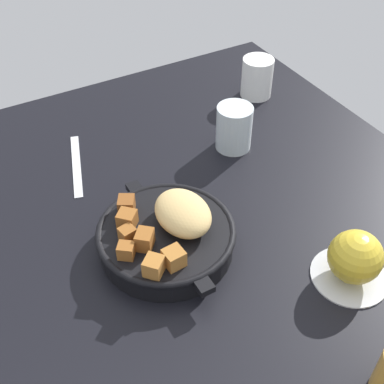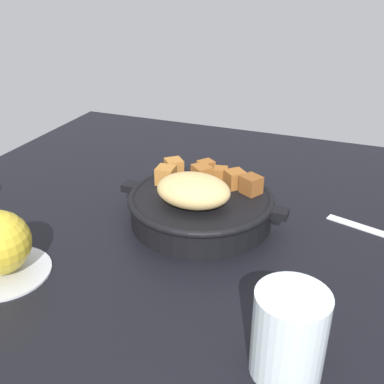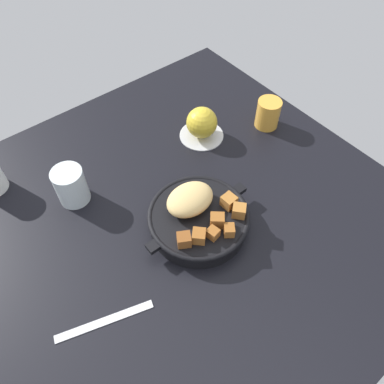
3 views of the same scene
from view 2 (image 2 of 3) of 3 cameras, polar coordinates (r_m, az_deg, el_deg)
name	(u,v)px [view 2 (image 2 of 3)]	position (r cm, az deg, el deg)	size (l,w,h in cm)	color
ground_plane	(210,248)	(68.36, 2.27, -6.96)	(104.77, 100.26, 2.40)	black
cast_iron_skillet	(200,203)	(70.93, 1.03, -1.34)	(27.05, 22.75, 9.13)	black
saucer_plate	(4,271)	(65.84, -22.39, -9.15)	(12.15, 12.15, 0.60)	#B7BABF
water_glass_tall	(289,334)	(47.02, 12.01, -16.90)	(7.28, 7.28, 9.36)	silver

